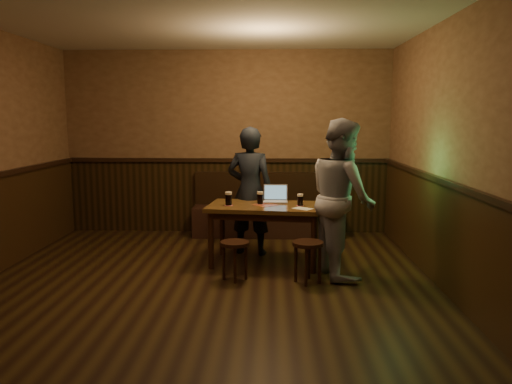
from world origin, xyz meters
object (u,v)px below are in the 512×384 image
object	(u,v)px
pint_mid	(260,198)
person_suit	(250,191)
pint_left	(229,199)
pint_right	(300,200)
stool_left	(235,249)
laptop	(275,198)
stool_right	(308,250)
pub_table	(265,213)
person_grey	(342,198)
bench	(266,215)

from	to	relation	value
pint_mid	person_suit	bearing A→B (deg)	109.09
pint_left	pint_right	xyz separation A→B (m)	(0.86, 0.00, -0.01)
stool_left	pint_left	size ratio (longest dim) A/B	2.58
pint_right	stool_left	bearing A→B (deg)	-141.46
stool_left	laptop	distance (m)	1.07
pint_left	laptop	size ratio (longest dim) A/B	0.54
stool_right	pint_left	size ratio (longest dim) A/B	2.73
pint_mid	pint_right	world-z (taller)	pint_mid
pint_mid	person_suit	xyz separation A→B (m)	(-0.14, 0.41, 0.03)
stool_right	laptop	size ratio (longest dim) A/B	1.49
stool_right	pint_right	world-z (taller)	pint_right
pint_left	pint_right	world-z (taller)	pint_left
pint_left	pint_mid	size ratio (longest dim) A/B	1.07
stool_left	stool_right	size ratio (longest dim) A/B	0.95
pub_table	person_suit	bearing A→B (deg)	120.46
pint_left	person_grey	world-z (taller)	person_grey
stool_left	stool_right	world-z (taller)	stool_right
pint_mid	person_grey	size ratio (longest dim) A/B	0.09
stool_left	person_suit	xyz separation A→B (m)	(0.12, 1.10, 0.49)
laptop	person_suit	size ratio (longest dim) A/B	0.18
pub_table	pint_right	world-z (taller)	pint_right
pub_table	stool_left	bearing A→B (deg)	-109.94
pub_table	pint_mid	bearing A→B (deg)	146.80
laptop	pint_right	bearing A→B (deg)	-41.45
pub_table	pint_left	bearing A→B (deg)	-166.63
bench	stool_left	distance (m)	2.17
laptop	person_grey	xyz separation A→B (m)	(0.74, -0.63, 0.10)
pub_table	pint_left	world-z (taller)	pint_left
bench	stool_right	size ratio (longest dim) A/B	4.82
pint_right	laptop	size ratio (longest dim) A/B	0.48
stool_left	stool_right	xyz separation A→B (m)	(0.80, -0.08, 0.02)
pint_right	person_grey	size ratio (longest dim) A/B	0.08
person_suit	pub_table	bearing A→B (deg)	127.00
stool_left	pint_left	distance (m)	0.76
stool_right	person_suit	distance (m)	1.43
bench	stool_left	size ratio (longest dim) A/B	5.10
pint_mid	laptop	xyz separation A→B (m)	(0.19, 0.17, -0.02)
pint_right	person_grey	world-z (taller)	person_grey
pint_right	person_grey	bearing A→B (deg)	-38.71
pub_table	pint_left	size ratio (longest dim) A/B	8.65
stool_left	pint_mid	bearing A→B (deg)	69.30
pint_mid	person_grey	distance (m)	1.04
pint_right	person_suit	xyz separation A→B (m)	(-0.62, 0.51, 0.03)
pint_right	laptop	bearing A→B (deg)	137.25
pub_table	stool_left	xyz separation A→B (m)	(-0.32, -0.64, -0.29)
bench	laptop	xyz separation A→B (m)	(0.13, -1.28, 0.47)
stool_right	pint_left	world-z (taller)	pint_left
pub_table	stool_right	world-z (taller)	pub_table
stool_left	pint_left	bearing A→B (deg)	101.16
bench	pub_table	distance (m)	1.54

